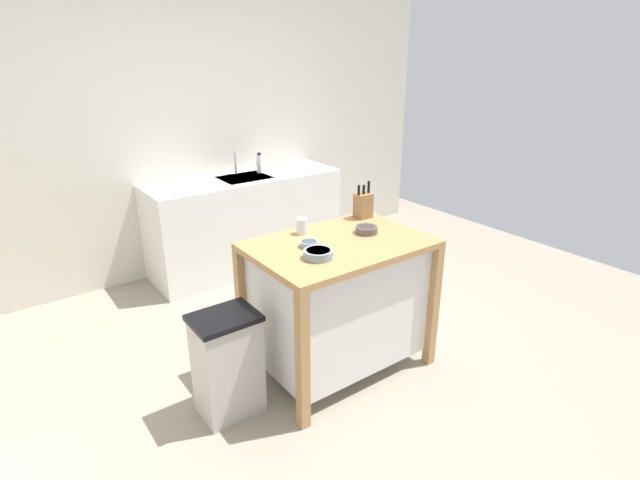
% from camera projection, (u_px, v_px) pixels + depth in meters
% --- Properties ---
extents(ground_plane, '(6.43, 6.43, 0.00)m').
position_uv_depth(ground_plane, '(324.00, 366.00, 3.31)').
color(ground_plane, gray).
rests_on(ground_plane, ground).
extents(wall_back, '(5.43, 0.10, 2.60)m').
position_uv_depth(wall_back, '(184.00, 130.00, 4.42)').
color(wall_back, beige).
rests_on(wall_back, ground).
extents(kitchen_island, '(1.08, 0.74, 0.88)m').
position_uv_depth(kitchen_island, '(339.00, 299.00, 3.15)').
color(kitchen_island, '#AD7F4C').
rests_on(kitchen_island, ground).
extents(knife_block, '(0.11, 0.09, 0.25)m').
position_uv_depth(knife_block, '(363.00, 205.00, 3.41)').
color(knife_block, olive).
rests_on(knife_block, kitchen_island).
extents(bowl_ceramic_wide, '(0.14, 0.14, 0.04)m').
position_uv_depth(bowl_ceramic_wide, '(366.00, 229.00, 3.15)').
color(bowl_ceramic_wide, '#564C47').
rests_on(bowl_ceramic_wide, kitchen_island).
extents(bowl_ceramic_small, '(0.17, 0.17, 0.05)m').
position_uv_depth(bowl_ceramic_small, '(318.00, 254.00, 2.77)').
color(bowl_ceramic_small, gray).
rests_on(bowl_ceramic_small, kitchen_island).
extents(bowl_stoneware_deep, '(0.11, 0.11, 0.03)m').
position_uv_depth(bowl_stoneware_deep, '(309.00, 244.00, 2.93)').
color(bowl_stoneware_deep, gray).
rests_on(bowl_stoneware_deep, kitchen_island).
extents(drinking_cup, '(0.07, 0.07, 0.10)m').
position_uv_depth(drinking_cup, '(302.00, 226.00, 3.12)').
color(drinking_cup, silver).
rests_on(drinking_cup, kitchen_island).
extents(trash_bin, '(0.36, 0.28, 0.63)m').
position_uv_depth(trash_bin, '(228.00, 364.00, 2.80)').
color(trash_bin, '#B7B2A8').
rests_on(trash_bin, ground).
extents(sink_counter, '(1.79, 0.60, 0.88)m').
position_uv_depth(sink_counter, '(246.00, 222.00, 4.68)').
color(sink_counter, silver).
rests_on(sink_counter, ground).
extents(sink_faucet, '(0.02, 0.02, 0.22)m').
position_uv_depth(sink_faucet, '(235.00, 162.00, 4.58)').
color(sink_faucet, '#B7BCC1').
rests_on(sink_faucet, sink_counter).
extents(bottle_spray_cleaner, '(0.06, 0.06, 0.19)m').
position_uv_depth(bottle_spray_cleaner, '(259.00, 163.00, 4.64)').
color(bottle_spray_cleaner, white).
rests_on(bottle_spray_cleaner, sink_counter).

